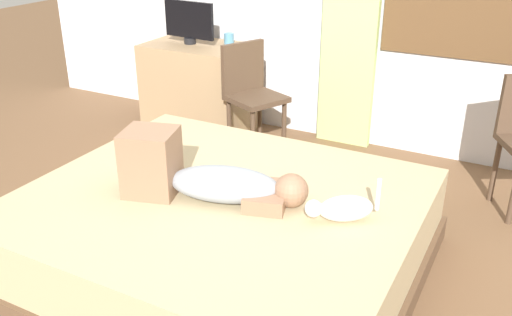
{
  "coord_description": "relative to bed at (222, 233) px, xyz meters",
  "views": [
    {
      "loc": [
        1.32,
        -1.97,
        1.82
      ],
      "look_at": [
        0.07,
        0.4,
        0.6
      ],
      "focal_mm": 39.44,
      "sensor_mm": 36.0,
      "label": 1
    }
  ],
  "objects": [
    {
      "name": "person_lying",
      "position": [
        -0.06,
        -0.05,
        0.34
      ],
      "size": [
        0.94,
        0.48,
        0.34
      ],
      "color": "#8C939E",
      "rests_on": "bed"
    },
    {
      "name": "ground_plane",
      "position": [
        0.03,
        -0.2,
        -0.22
      ],
      "size": [
        16.0,
        16.0,
        0.0
      ],
      "primitive_type": "plane",
      "color": "brown"
    },
    {
      "name": "tv_monitor",
      "position": [
        -1.33,
        1.72,
        0.7
      ],
      "size": [
        0.48,
        0.1,
        0.35
      ],
      "color": "black",
      "rests_on": "desk"
    },
    {
      "name": "bed",
      "position": [
        0.0,
        0.0,
        0.0
      ],
      "size": [
        2.02,
        1.77,
        0.45
      ],
      "color": "brown",
      "rests_on": "ground"
    },
    {
      "name": "cat",
      "position": [
        0.64,
        0.05,
        0.3
      ],
      "size": [
        0.31,
        0.25,
        0.21
      ],
      "color": "silver",
      "rests_on": "bed"
    },
    {
      "name": "chair_by_desk",
      "position": [
        -0.62,
        1.47,
        0.29
      ],
      "size": [
        0.5,
        0.5,
        0.86
      ],
      "color": "#4C3828",
      "rests_on": "ground"
    },
    {
      "name": "desk",
      "position": [
        -1.25,
        1.72,
        0.15
      ],
      "size": [
        0.9,
        0.56,
        0.74
      ],
      "color": "#997A56",
      "rests_on": "ground"
    },
    {
      "name": "cup",
      "position": [
        -1.04,
        1.87,
        0.56
      ],
      "size": [
        0.08,
        0.08,
        0.09
      ],
      "primitive_type": "cylinder",
      "color": "teal",
      "rests_on": "desk"
    }
  ]
}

